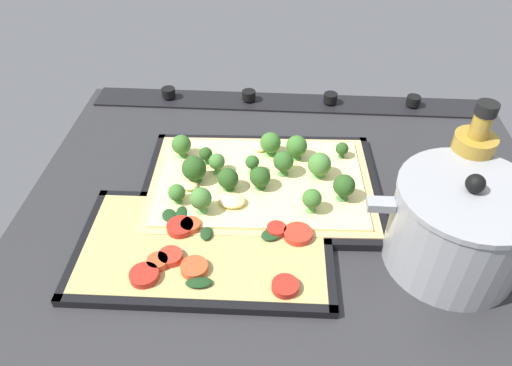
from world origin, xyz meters
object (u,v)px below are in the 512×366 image
baking_tray_front (261,187)px  broccoli_pizza (259,178)px  baking_tray_back (205,248)px  cooking_pot (458,227)px  veggie_pizza_back (206,246)px  oil_bottle (463,175)px

baking_tray_front → broccoli_pizza: bearing=-20.4°
baking_tray_back → cooking_pot: cooking_pot is taller
broccoli_pizza → baking_tray_back: bearing=63.7°
broccoli_pizza → veggie_pizza_back: (6.70, 14.25, -1.04)cm
baking_tray_front → oil_bottle: size_ratio=1.96×
baking_tray_back → cooking_pot: (-34.12, -0.55, 6.07)cm
baking_tray_back → oil_bottle: 38.54cm
broccoli_pizza → oil_bottle: size_ratio=1.84×
baking_tray_front → baking_tray_back: same height
baking_tray_back → cooking_pot: size_ratio=1.46×
baking_tray_front → broccoli_pizza: (0.29, -0.11, 1.80)cm
broccoli_pizza → baking_tray_back: (6.94, 14.01, -1.78)cm
cooking_pot → broccoli_pizza: bearing=-26.3°
baking_tray_front → baking_tray_back: size_ratio=1.07×
oil_bottle → baking_tray_front: bearing=-8.6°
baking_tray_back → veggie_pizza_back: bearing=133.6°
broccoli_pizza → veggie_pizza_back: broccoli_pizza is taller
baking_tray_back → veggie_pizza_back: (-0.23, 0.24, 0.74)cm
veggie_pizza_back → oil_bottle: oil_bottle is taller
veggie_pizza_back → oil_bottle: 38.24cm
veggie_pizza_back → baking_tray_front: bearing=-116.3°
broccoli_pizza → cooking_pot: 30.63cm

